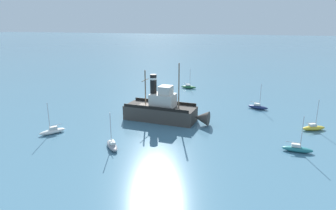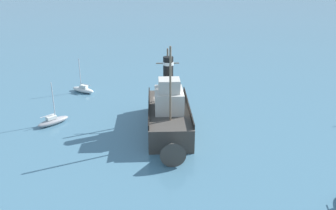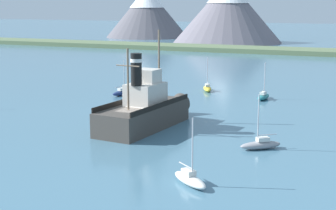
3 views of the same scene
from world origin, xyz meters
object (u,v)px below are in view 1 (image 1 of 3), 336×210
at_px(sailboat_green, 189,87).
at_px(sailboat_navy, 258,107).
at_px(sailboat_white, 52,131).
at_px(sailboat_teal, 297,149).
at_px(sailboat_yellow, 313,128).
at_px(old_tugboat, 164,110).
at_px(sailboat_grey, 112,145).

bearing_deg(sailboat_green, sailboat_navy, 49.49).
bearing_deg(sailboat_white, sailboat_navy, 125.48).
bearing_deg(sailboat_white, sailboat_teal, 94.41).
bearing_deg(sailboat_teal, sailboat_yellow, 158.77).
distance_m(old_tugboat, sailboat_yellow, 23.81).
bearing_deg(sailboat_green, sailboat_teal, 32.52).
relative_size(old_tugboat, sailboat_yellow, 2.99).
distance_m(old_tugboat, sailboat_white, 17.81).
bearing_deg(sailboat_navy, sailboat_white, -54.52).
relative_size(sailboat_white, sailboat_navy, 1.00).
xyz_separation_m(sailboat_white, sailboat_navy, (-21.44, 30.08, 0.00)).
bearing_deg(sailboat_navy, sailboat_grey, -38.63).
height_order(sailboat_green, sailboat_navy, same).
distance_m(old_tugboat, sailboat_teal, 21.64).
bearing_deg(sailboat_navy, sailboat_yellow, 39.89).
xyz_separation_m(sailboat_white, sailboat_teal, (-2.67, 34.64, 0.00)).
xyz_separation_m(sailboat_yellow, sailboat_grey, (14.26, -27.23, 0.00)).
relative_size(sailboat_green, sailboat_white, 1.00).
distance_m(old_tugboat, sailboat_grey, 13.37).
height_order(sailboat_grey, sailboat_navy, same).
height_order(old_tugboat, sailboat_navy, old_tugboat).
bearing_deg(sailboat_grey, sailboat_white, -102.89).
height_order(sailboat_grey, sailboat_teal, same).
bearing_deg(old_tugboat, sailboat_navy, 125.42).
relative_size(sailboat_grey, sailboat_navy, 1.00).
xyz_separation_m(sailboat_green, sailboat_navy, (13.90, 16.27, 0.00)).
bearing_deg(sailboat_green, sailboat_white, -21.34).
xyz_separation_m(sailboat_green, sailboat_grey, (37.84, -2.87, 0.00)).
bearing_deg(sailboat_yellow, sailboat_grey, -62.35).
bearing_deg(sailboat_navy, sailboat_green, -130.51).
xyz_separation_m(sailboat_green, sailboat_teal, (32.67, 20.83, 0.00)).
relative_size(sailboat_white, sailboat_teal, 1.00).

